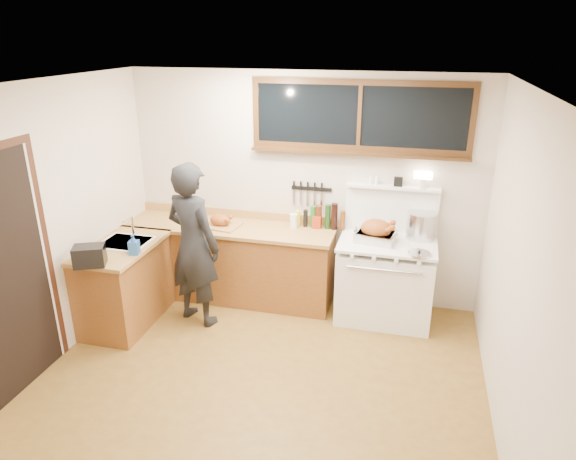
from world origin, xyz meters
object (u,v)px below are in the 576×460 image
(vintage_stove, at_px, (385,278))
(roast_turkey, at_px, (376,232))
(man, at_px, (193,245))
(cutting_board, at_px, (220,222))

(vintage_stove, height_order, roast_turkey, vintage_stove)
(vintage_stove, distance_m, roast_turkey, 0.55)
(vintage_stove, distance_m, man, 2.09)
(man, xyz_separation_m, cutting_board, (0.09, 0.56, 0.07))
(cutting_board, distance_m, roast_turkey, 1.76)
(vintage_stove, bearing_deg, man, -163.89)
(man, bearing_deg, cutting_board, 81.09)
(vintage_stove, height_order, cutting_board, vintage_stove)
(roast_turkey, bearing_deg, cutting_board, 179.51)
(vintage_stove, relative_size, roast_turkey, 3.50)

